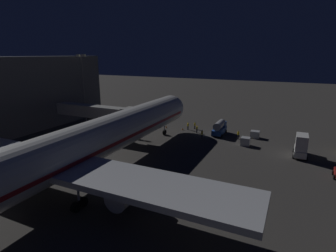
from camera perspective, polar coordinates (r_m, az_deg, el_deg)
ground_plane at (r=45.02m, az=-12.12°, el=-8.54°), size 320.00×320.00×0.00m
airliner_at_gate at (r=36.83m, az=-21.14°, el=-5.50°), size 49.37×71.52×19.23m
jet_bridge at (r=59.89m, az=-13.69°, el=2.82°), size 21.17×3.40×7.07m
apron_floodlight_mast at (r=75.83m, az=-17.54°, el=8.67°), size 2.90×0.50×17.67m
fuel_tanker at (r=62.13m, az=10.88°, el=-0.28°), size 2.46×5.69×3.15m
catering_truck at (r=53.30m, az=26.36°, el=-3.73°), size 2.36×5.04×4.15m
baggage_container_near_belt at (r=56.01m, az=16.06°, el=-3.16°), size 1.72×1.62×1.67m
baggage_container_mid_row at (r=61.79m, az=17.93°, el=-1.69°), size 1.85×1.60×1.52m
ground_crew_near_nose_gear at (r=65.16m, az=4.25°, el=0.06°), size 0.40×0.40×1.78m
ground_crew_by_belt_loader at (r=59.69m, az=14.65°, el=-1.75°), size 0.40×0.40×1.87m
ground_crew_marshaller_fwd at (r=58.79m, az=7.22°, el=-1.61°), size 0.40×0.40×1.89m
ground_crew_under_port_wing at (r=62.76m, az=6.13°, el=-0.57°), size 0.40×0.40×1.76m
ground_crew_by_tug at (r=65.83m, az=5.70°, el=0.17°), size 0.40×0.40×1.74m
traffic_cone_nose_port at (r=64.97m, az=3.13°, el=-0.61°), size 0.36×0.36×0.55m
traffic_cone_nose_starboard at (r=66.68m, az=-0.37°, el=-0.17°), size 0.36×0.36×0.55m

